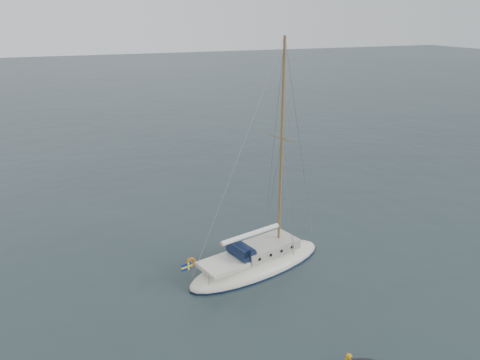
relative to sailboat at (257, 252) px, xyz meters
name	(u,v)px	position (x,y,z in m)	size (l,w,h in m)	color
ground	(282,246)	(2.48, 1.79, -1.00)	(300.00, 300.00, 0.00)	black
sailboat	(257,252)	(0.00, 0.00, 0.00)	(9.29, 2.78, 13.22)	white
dinghy	(244,264)	(-0.63, 0.37, -0.82)	(2.94, 1.33, 0.42)	#4E4E53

